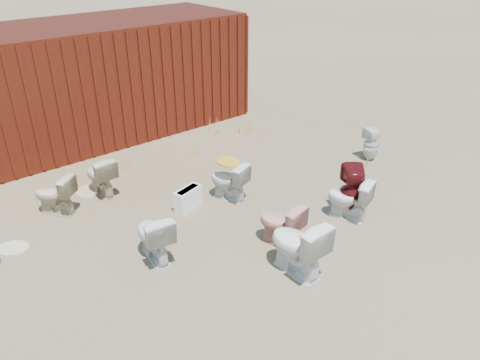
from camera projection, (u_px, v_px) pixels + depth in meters
ground at (265, 225)px, 7.25m from camera, size 100.00×100.00×0.00m
shipping_container at (106, 78)px, 10.22m from camera, size 6.00×2.40×2.40m
toilet_front_a at (154, 236)px, 6.35m from camera, size 0.52×0.78×0.74m
toilet_front_pink at (280, 224)px, 6.65m from camera, size 0.50×0.74×0.70m
toilet_front_c at (297, 246)px, 6.06m from camera, size 0.47×0.83×0.84m
toilet_front_maroon at (352, 191)px, 7.33m from camera, size 0.54×0.54×0.85m
toilet_front_e at (349, 199)px, 7.27m from camera, size 0.58×0.77×0.70m
toilet_back_beige_left at (55, 195)px, 7.41m from camera, size 0.70×0.76×0.68m
toilet_back_beige_right at (100, 175)px, 7.96m from camera, size 0.41×0.70×0.71m
toilet_back_yellowlid at (229, 181)px, 7.81m from camera, size 0.56×0.76×0.69m
toilet_back_e at (371, 144)px, 9.18m from camera, size 0.37×0.38×0.67m
yellow_lid at (228, 162)px, 7.64m from camera, size 0.35×0.44×0.02m
loose_tank at (188, 198)px, 7.63m from camera, size 0.53×0.32×0.35m
loose_lid_near at (87, 192)px, 8.15m from camera, size 0.47×0.56×0.02m
loose_lid_far at (13, 248)px, 6.70m from camera, size 0.58×0.59×0.02m
weed_clump_a at (38, 194)px, 7.81m from camera, size 0.36×0.36×0.29m
weed_clump_b at (197, 151)px, 9.43m from camera, size 0.32×0.32×0.24m
weed_clump_c at (245, 126)px, 10.47m from camera, size 0.36×0.36×0.35m
weed_clump_d at (128, 164)px, 8.87m from camera, size 0.30×0.30×0.25m
weed_clump_e at (216, 125)px, 10.50m from camera, size 0.34×0.34×0.34m
weed_clump_f at (364, 160)px, 9.05m from camera, size 0.28×0.28×0.23m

